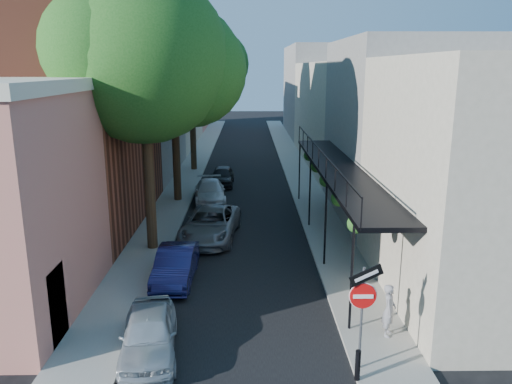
{
  "coord_description": "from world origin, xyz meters",
  "views": [
    {
      "loc": [
        0.32,
        -10.31,
        7.64
      ],
      "look_at": [
        0.63,
        8.99,
        2.8
      ],
      "focal_mm": 35.0,
      "sensor_mm": 36.0,
      "label": 1
    }
  ],
  "objects_px": {
    "oak_mid": "(181,78)",
    "parked_car_c": "(211,224)",
    "bollard": "(358,365)",
    "oak_near": "(155,61)",
    "parked_car_b": "(176,265)",
    "parked_car_e": "(222,176)",
    "sign_post": "(363,300)",
    "oak_far": "(197,58)",
    "parked_car_d": "(210,192)",
    "parked_car_a": "(149,334)",
    "pedestrian": "(389,310)"
  },
  "relations": [
    {
      "from": "oak_mid",
      "to": "parked_car_c",
      "type": "height_order",
      "value": "oak_mid"
    },
    {
      "from": "oak_mid",
      "to": "parked_car_d",
      "type": "xyz_separation_m",
      "value": [
        1.52,
        -0.38,
        -6.44
      ]
    },
    {
      "from": "parked_car_d",
      "to": "parked_car_a",
      "type": "bearing_deg",
      "value": -97.44
    },
    {
      "from": "oak_far",
      "to": "parked_car_c",
      "type": "distance_m",
      "value": 17.68
    },
    {
      "from": "sign_post",
      "to": "bollard",
      "type": "distance_m",
      "value": 1.6
    },
    {
      "from": "parked_car_b",
      "to": "parked_car_c",
      "type": "height_order",
      "value": "parked_car_c"
    },
    {
      "from": "bollard",
      "to": "parked_car_d",
      "type": "xyz_separation_m",
      "value": [
        -4.9,
        17.34,
        0.09
      ]
    },
    {
      "from": "parked_car_c",
      "to": "pedestrian",
      "type": "distance_m",
      "value": 10.5
    },
    {
      "from": "parked_car_d",
      "to": "parked_car_e",
      "type": "distance_m",
      "value": 4.28
    },
    {
      "from": "sign_post",
      "to": "parked_car_a",
      "type": "distance_m",
      "value": 5.8
    },
    {
      "from": "bollard",
      "to": "parked_car_e",
      "type": "bearing_deg",
      "value": 101.52
    },
    {
      "from": "parked_car_b",
      "to": "parked_car_c",
      "type": "relative_size",
      "value": 0.76
    },
    {
      "from": "bollard",
      "to": "parked_car_e",
      "type": "relative_size",
      "value": 0.22
    },
    {
      "from": "sign_post",
      "to": "parked_car_b",
      "type": "relative_size",
      "value": 0.79
    },
    {
      "from": "oak_near",
      "to": "oak_far",
      "type": "xyz_separation_m",
      "value": [
        0.01,
        17.01,
        0.38
      ]
    },
    {
      "from": "parked_car_b",
      "to": "parked_car_d",
      "type": "distance_m",
      "value": 11.12
    },
    {
      "from": "oak_far",
      "to": "parked_car_b",
      "type": "distance_m",
      "value": 21.93
    },
    {
      "from": "parked_car_a",
      "to": "parked_car_b",
      "type": "xyz_separation_m",
      "value": [
        0.05,
        4.83,
        -0.0
      ]
    },
    {
      "from": "parked_car_b",
      "to": "pedestrian",
      "type": "height_order",
      "value": "pedestrian"
    },
    {
      "from": "parked_car_b",
      "to": "parked_car_e",
      "type": "xyz_separation_m",
      "value": [
        0.94,
        15.35,
        0.0
      ]
    },
    {
      "from": "parked_car_c",
      "to": "bollard",
      "type": "bearing_deg",
      "value": -61.9
    },
    {
      "from": "bollard",
      "to": "oak_near",
      "type": "height_order",
      "value": "oak_near"
    },
    {
      "from": "oak_near",
      "to": "parked_car_e",
      "type": "xyz_separation_m",
      "value": [
        1.97,
        11.83,
        -7.25
      ]
    },
    {
      "from": "bollard",
      "to": "oak_mid",
      "type": "xyz_separation_m",
      "value": [
        -6.42,
        17.73,
        6.54
      ]
    },
    {
      "from": "oak_far",
      "to": "parked_car_e",
      "type": "bearing_deg",
      "value": -69.31
    },
    {
      "from": "parked_car_c",
      "to": "parked_car_d",
      "type": "xyz_separation_m",
      "value": [
        -0.5,
        6.44,
        -0.08
      ]
    },
    {
      "from": "parked_car_a",
      "to": "parked_car_c",
      "type": "distance_m",
      "value": 9.55
    },
    {
      "from": "parked_car_a",
      "to": "parked_car_e",
      "type": "bearing_deg",
      "value": 79.83
    },
    {
      "from": "oak_near",
      "to": "oak_mid",
      "type": "relative_size",
      "value": 1.12
    },
    {
      "from": "pedestrian",
      "to": "bollard",
      "type": "bearing_deg",
      "value": 168.13
    },
    {
      "from": "parked_car_b",
      "to": "parked_car_d",
      "type": "relative_size",
      "value": 0.89
    },
    {
      "from": "oak_mid",
      "to": "oak_far",
      "type": "bearing_deg",
      "value": 89.59
    },
    {
      "from": "oak_mid",
      "to": "parked_car_c",
      "type": "bearing_deg",
      "value": -73.51
    },
    {
      "from": "parked_car_a",
      "to": "pedestrian",
      "type": "relative_size",
      "value": 2.35
    },
    {
      "from": "oak_far",
      "to": "oak_near",
      "type": "bearing_deg",
      "value": -90.04
    },
    {
      "from": "oak_mid",
      "to": "parked_car_e",
      "type": "distance_m",
      "value": 7.77
    },
    {
      "from": "bollard",
      "to": "sign_post",
      "type": "bearing_deg",
      "value": 71.44
    },
    {
      "from": "sign_post",
      "to": "parked_car_d",
      "type": "height_order",
      "value": "sign_post"
    },
    {
      "from": "oak_far",
      "to": "parked_car_a",
      "type": "height_order",
      "value": "oak_far"
    },
    {
      "from": "oak_far",
      "to": "parked_car_b",
      "type": "bearing_deg",
      "value": -87.18
    },
    {
      "from": "parked_car_d",
      "to": "oak_near",
      "type": "bearing_deg",
      "value": -106.64
    },
    {
      "from": "bollard",
      "to": "oak_far",
      "type": "xyz_separation_m",
      "value": [
        -6.35,
        26.77,
        7.74
      ]
    },
    {
      "from": "oak_mid",
      "to": "parked_car_e",
      "type": "relative_size",
      "value": 2.79
    },
    {
      "from": "sign_post",
      "to": "parked_car_d",
      "type": "relative_size",
      "value": 0.71
    },
    {
      "from": "parked_car_e",
      "to": "parked_car_b",
      "type": "bearing_deg",
      "value": -93.04
    },
    {
      "from": "sign_post",
      "to": "oak_near",
      "type": "relative_size",
      "value": 0.26
    },
    {
      "from": "parked_car_c",
      "to": "parked_car_e",
      "type": "xyz_separation_m",
      "value": [
        0.0,
        10.68,
        -0.07
      ]
    },
    {
      "from": "oak_mid",
      "to": "oak_far",
      "type": "distance_m",
      "value": 9.12
    },
    {
      "from": "bollard",
      "to": "parked_car_d",
      "type": "distance_m",
      "value": 18.02
    },
    {
      "from": "bollard",
      "to": "oak_near",
      "type": "bearing_deg",
      "value": 123.12
    }
  ]
}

